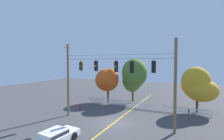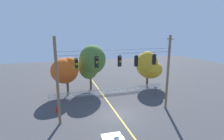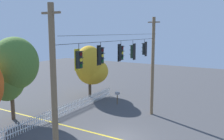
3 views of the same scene
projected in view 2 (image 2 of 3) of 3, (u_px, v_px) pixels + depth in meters
The scene contains 14 objects.
ground at pixel (118, 115), 20.28m from camera, with size 80.00×80.00×0.00m, color #424244.
lane_centerline_stripe at pixel (118, 115), 20.28m from camera, with size 0.16×36.00×0.01m, color gold.
signal_support_span at pixel (118, 77), 19.29m from camera, with size 12.99×1.10×9.00m.
traffic_signal_eastbound_side at pixel (76, 64), 17.65m from camera, with size 0.43×0.38×1.43m.
traffic_signal_westbound_side at pixel (97, 62), 18.25m from camera, with size 0.43×0.38×1.41m.
traffic_signal_northbound_primary at pixel (120, 61), 18.99m from camera, with size 0.43×0.38×1.45m.
traffic_signal_southbound_primary at pixel (136, 61), 19.53m from camera, with size 0.43×0.38×1.51m.
traffic_signal_northbound_secondary at pixel (154, 59), 20.16m from camera, with size 0.43×0.38×1.43m.
white_picket_fence at pixel (110, 91), 26.94m from camera, with size 17.82×0.06×1.01m.
autumn_maple_near_fence at pixel (66, 70), 25.97m from camera, with size 4.08×3.68×5.70m.
autumn_maple_mid at pixel (91, 62), 28.40m from camera, with size 4.32×4.00×7.30m.
autumn_oak_far_east at pixel (149, 67), 29.89m from camera, with size 4.64×3.49×6.13m.
fire_hydrant at pixel (57, 109), 20.86m from camera, with size 0.38×0.22×0.79m.
roadside_mailbox at pixel (155, 88), 26.24m from camera, with size 0.25×0.44×1.38m.
Camera 2 is at (-6.15, -17.64, 9.47)m, focal length 28.28 mm.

